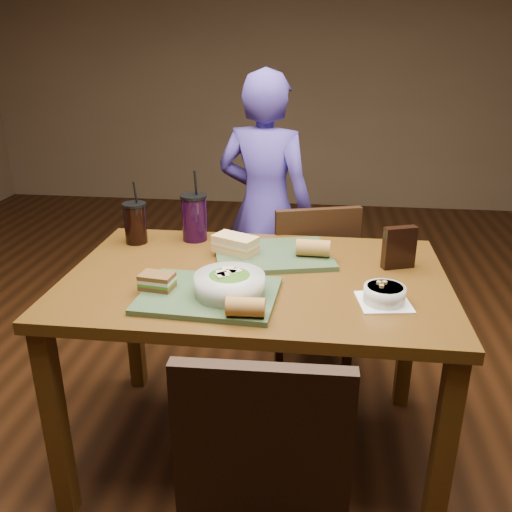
# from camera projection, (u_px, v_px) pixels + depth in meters

# --- Properties ---
(ground) EXTENTS (6.00, 6.00, 0.00)m
(ground) POSITION_uv_depth(u_px,v_px,m) (256.00, 448.00, 2.14)
(ground) COLOR #381C0B
(ground) RESTS_ON ground
(dining_table) EXTENTS (1.30, 0.85, 0.75)m
(dining_table) POSITION_uv_depth(u_px,v_px,m) (256.00, 298.00, 1.90)
(dining_table) COLOR #553511
(dining_table) RESTS_ON ground
(chair_far) EXTENTS (0.46, 0.47, 0.85)m
(chair_far) POSITION_uv_depth(u_px,v_px,m) (316.00, 283.00, 2.47)
(chair_far) COLOR black
(chair_far) RESTS_ON ground
(diner) EXTENTS (0.57, 0.45, 1.39)m
(diner) POSITION_uv_depth(u_px,v_px,m) (265.00, 209.00, 2.79)
(diner) COLOR #473696
(diner) RESTS_ON ground
(tray_near) EXTENTS (0.44, 0.34, 0.02)m
(tray_near) POSITION_uv_depth(u_px,v_px,m) (209.00, 295.00, 1.69)
(tray_near) COLOR #364D2D
(tray_near) RESTS_ON dining_table
(tray_far) EXTENTS (0.48, 0.41, 0.02)m
(tray_far) POSITION_uv_depth(u_px,v_px,m) (273.00, 255.00, 2.01)
(tray_far) COLOR #364D2D
(tray_far) RESTS_ON dining_table
(salad_bowl) EXTENTS (0.22, 0.22, 0.07)m
(salad_bowl) POSITION_uv_depth(u_px,v_px,m) (230.00, 283.00, 1.67)
(salad_bowl) COLOR silver
(salad_bowl) RESTS_ON tray_near
(soup_bowl) EXTENTS (0.18, 0.18, 0.06)m
(soup_bowl) POSITION_uv_depth(u_px,v_px,m) (384.00, 294.00, 1.66)
(soup_bowl) COLOR white
(soup_bowl) RESTS_ON dining_table
(sandwich_near) EXTENTS (0.11, 0.09, 0.05)m
(sandwich_near) POSITION_uv_depth(u_px,v_px,m) (157.00, 281.00, 1.71)
(sandwich_near) COLOR #593819
(sandwich_near) RESTS_ON tray_near
(sandwich_far) EXTENTS (0.18, 0.15, 0.06)m
(sandwich_far) POSITION_uv_depth(u_px,v_px,m) (235.00, 244.00, 2.00)
(sandwich_far) COLOR tan
(sandwich_far) RESTS_ON tray_far
(baguette_near) EXTENTS (0.11, 0.06, 0.06)m
(baguette_near) POSITION_uv_depth(u_px,v_px,m) (246.00, 307.00, 1.54)
(baguette_near) COLOR #AD7533
(baguette_near) RESTS_ON tray_near
(baguette_far) EXTENTS (0.12, 0.07, 0.06)m
(baguette_far) POSITION_uv_depth(u_px,v_px,m) (313.00, 248.00, 1.97)
(baguette_far) COLOR #AD7533
(baguette_far) RESTS_ON tray_far
(cup_cola) EXTENTS (0.09, 0.09, 0.25)m
(cup_cola) POSITION_uv_depth(u_px,v_px,m) (135.00, 223.00, 2.14)
(cup_cola) COLOR black
(cup_cola) RESTS_ON dining_table
(cup_berry) EXTENTS (0.11, 0.11, 0.29)m
(cup_berry) POSITION_uv_depth(u_px,v_px,m) (194.00, 217.00, 2.16)
(cup_berry) COLOR black
(cup_berry) RESTS_ON dining_table
(chip_bag) EXTENTS (0.12, 0.07, 0.15)m
(chip_bag) POSITION_uv_depth(u_px,v_px,m) (399.00, 248.00, 1.90)
(chip_bag) COLOR black
(chip_bag) RESTS_ON dining_table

